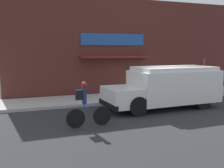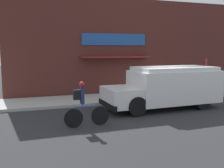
{
  "view_description": "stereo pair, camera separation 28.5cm",
  "coord_description": "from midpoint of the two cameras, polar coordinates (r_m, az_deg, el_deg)",
  "views": [
    {
      "loc": [
        -7.46,
        -12.32,
        2.84
      ],
      "look_at": [
        -2.99,
        -0.2,
        1.1
      ],
      "focal_mm": 42.0,
      "sensor_mm": 36.0,
      "label": 1
    },
    {
      "loc": [
        -7.19,
        -12.42,
        2.84
      ],
      "look_at": [
        -2.99,
        -0.2,
        1.1
      ],
      "focal_mm": 42.0,
      "sensor_mm": 36.0,
      "label": 2
    }
  ],
  "objects": [
    {
      "name": "trash_bin",
      "position": [
        16.74,
        9.01,
        -0.04
      ],
      "size": [
        0.58,
        0.58,
        0.95
      ],
      "color": "#2D5138",
      "rests_on": "sidewalk"
    },
    {
      "name": "stop_sign_post",
      "position": [
        16.57,
        18.94,
        2.87
      ],
      "size": [
        0.45,
        0.45,
        2.13
      ],
      "color": "slate",
      "rests_on": "sidewalk"
    },
    {
      "name": "cyclist",
      "position": [
        9.59,
        -6.52,
        -4.77
      ],
      "size": [
        1.72,
        0.21,
        1.68
      ],
      "rotation": [
        0.0,
        0.0,
        0.05
      ],
      "color": "black",
      "rests_on": "ground_plane"
    },
    {
      "name": "sidewalk",
      "position": [
        15.8,
        7.75,
        -2.49
      ],
      "size": [
        28.0,
        2.7,
        0.14
      ],
      "color": "#ADAAA3",
      "rests_on": "ground_plane"
    },
    {
      "name": "school_bus",
      "position": [
        12.83,
        11.24,
        -0.53
      ],
      "size": [
        5.65,
        2.63,
        1.98
      ],
      "rotation": [
        0.0,
        0.0,
        0.03
      ],
      "color": "white",
      "rests_on": "ground_plane"
    },
    {
      "name": "storefront",
      "position": [
        16.86,
        5.41,
        7.96
      ],
      "size": [
        16.53,
        0.81,
        5.88
      ],
      "color": "#4C231E",
      "rests_on": "ground_plane"
    },
    {
      "name": "ground_plane",
      "position": [
        14.65,
        10.22,
        -3.63
      ],
      "size": [
        70.0,
        70.0,
        0.0
      ],
      "primitive_type": "plane",
      "color": "#2B2B2D"
    }
  ]
}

